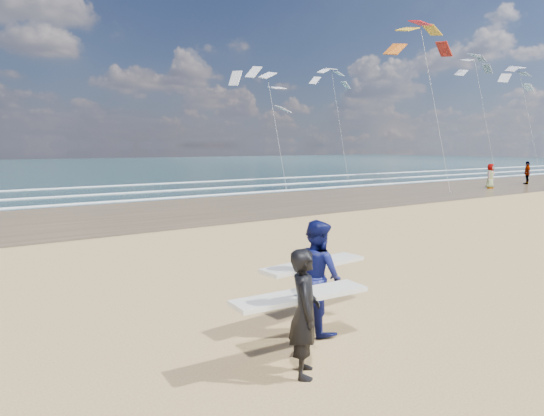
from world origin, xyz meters
TOP-DOWN VIEW (x-y plane):
  - wet_sand_strip at (20.00, 18.00)m, footprint 220.00×12.00m
  - ocean at (20.00, 72.00)m, footprint 220.00×100.00m
  - foam_breakers at (20.00, 28.10)m, footprint 220.00×11.70m
  - surfer_near at (-0.17, -0.31)m, footprint 2.23×1.09m
  - surfer_far at (1.06, 0.86)m, footprint 2.23×1.20m
  - beachgoer_0 at (30.63, 15.58)m, footprint 1.04×0.79m
  - beachgoer_1 at (36.92, 16.06)m, footprint 1.15×1.14m
  - kite_0 at (25.50, 17.51)m, footprint 6.67×4.83m
  - kite_1 at (17.26, 25.51)m, footprint 5.88×4.75m
  - kite_2 at (44.56, 25.37)m, footprint 5.85×4.74m
  - kite_4 at (56.73, 27.13)m, footprint 6.81×4.85m
  - kite_5 at (31.39, 33.85)m, footprint 5.31×4.68m

SIDE VIEW (x-z plane):
  - wet_sand_strip at x=20.00m, z-range 0.00..0.01m
  - ocean at x=20.00m, z-range 0.00..0.02m
  - foam_breakers at x=20.00m, z-range 0.02..0.08m
  - surfer_near at x=-0.17m, z-range 0.02..1.88m
  - beachgoer_0 at x=30.63m, z-range 0.00..1.91m
  - beachgoer_1 at x=36.92m, z-range 0.00..1.95m
  - surfer_far at x=1.06m, z-range 0.01..2.02m
  - kite_1 at x=17.26m, z-range 0.57..10.52m
  - kite_5 at x=31.39m, z-range 0.44..13.08m
  - kite_2 at x=44.56m, z-range 0.68..14.94m
  - kite_0 at x=25.50m, z-range 1.02..14.64m
  - kite_4 at x=56.73m, z-range 1.11..15.50m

